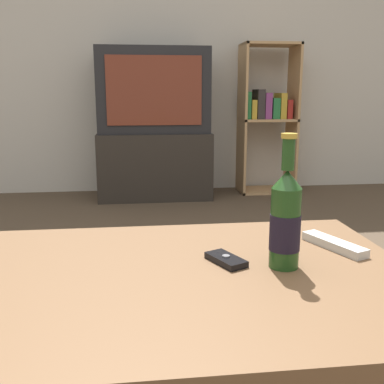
% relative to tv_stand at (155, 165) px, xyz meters
% --- Properties ---
extents(back_wall, '(8.00, 0.05, 2.60)m').
position_rel_tv_stand_xyz_m(back_wall, '(-0.07, 0.30, 1.04)').
color(back_wall, beige).
rests_on(back_wall, ground_plane).
extents(coffee_table, '(1.01, 0.69, 0.47)m').
position_rel_tv_stand_xyz_m(coffee_table, '(-0.07, -2.72, 0.13)').
color(coffee_table, brown).
rests_on(coffee_table, ground_plane).
extents(tv_stand, '(0.88, 0.45, 0.52)m').
position_rel_tv_stand_xyz_m(tv_stand, '(0.00, 0.00, 0.00)').
color(tv_stand, '#28231E').
rests_on(tv_stand, ground_plane).
extents(television, '(0.86, 0.38, 0.64)m').
position_rel_tv_stand_xyz_m(television, '(0.00, -0.00, 0.58)').
color(television, black).
rests_on(television, tv_stand).
extents(bookshelf, '(0.45, 0.30, 1.22)m').
position_rel_tv_stand_xyz_m(bookshelf, '(0.94, 0.09, 0.39)').
color(bookshelf, tan).
rests_on(bookshelf, ground_plane).
extents(beer_bottle, '(0.06, 0.06, 0.28)m').
position_rel_tv_stand_xyz_m(beer_bottle, '(0.17, -2.71, 0.31)').
color(beer_bottle, '#1E4219').
rests_on(beer_bottle, coffee_table).
extents(cell_phone, '(0.08, 0.11, 0.02)m').
position_rel_tv_stand_xyz_m(cell_phone, '(0.05, -2.68, 0.21)').
color(cell_phone, black).
rests_on(cell_phone, coffee_table).
extents(remote_control, '(0.10, 0.18, 0.02)m').
position_rel_tv_stand_xyz_m(remote_control, '(0.32, -2.62, 0.22)').
color(remote_control, beige).
rests_on(remote_control, coffee_table).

